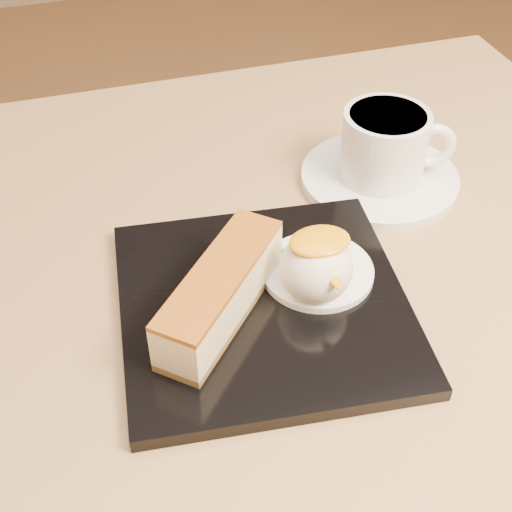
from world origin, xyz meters
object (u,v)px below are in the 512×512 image
object	(u,v)px
coffee_cup	(386,144)
cheesecake	(221,292)
saucer	(379,178)
table	(282,430)
dessert_plate	(264,305)
ice_cream_scoop	(316,268)

from	to	relation	value
coffee_cup	cheesecake	bearing A→B (deg)	-127.99
saucer	coffee_cup	world-z (taller)	coffee_cup
table	cheesecake	xyz separation A→B (m)	(-0.05, 0.01, 0.19)
dessert_plate	saucer	bearing A→B (deg)	39.45
table	ice_cream_scoop	distance (m)	0.20
cheesecake	saucer	bearing A→B (deg)	-12.92
dessert_plate	cheesecake	xyz separation A→B (m)	(-0.04, -0.01, 0.03)
ice_cream_scoop	table	bearing A→B (deg)	-167.92
cheesecake	saucer	xyz separation A→B (m)	(0.19, 0.13, -0.03)
table	saucer	world-z (taller)	saucer
cheesecake	ice_cream_scoop	xyz separation A→B (m)	(0.07, 0.00, 0.00)
table	dessert_plate	size ratio (longest dim) A/B	3.64
cheesecake	coffee_cup	world-z (taller)	coffee_cup
cheesecake	saucer	world-z (taller)	cheesecake
saucer	coffee_cup	distance (m)	0.04
dessert_plate	coffee_cup	distance (m)	0.21
dessert_plate	saucer	world-z (taller)	dessert_plate
dessert_plate	ice_cream_scoop	xyz separation A→B (m)	(0.04, -0.01, 0.03)
saucer	dessert_plate	bearing A→B (deg)	-140.55
ice_cream_scoop	saucer	bearing A→B (deg)	48.91
table	coffee_cup	bearing A→B (deg)	44.12
dessert_plate	saucer	size ratio (longest dim) A/B	1.47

